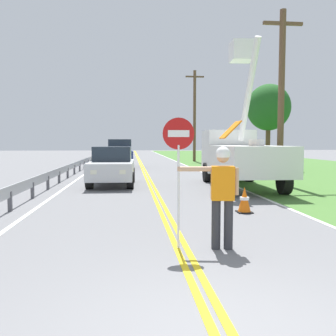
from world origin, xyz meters
The scene contains 15 objects.
grass_verge_right centered at (11.60, 20.00, 0.00)m, with size 16.00×110.00×0.01m, color #477533.
centerline_yellow_left centered at (-0.09, 20.00, 0.01)m, with size 0.11×110.00×0.01m, color yellow.
centerline_yellow_right centered at (0.09, 20.00, 0.01)m, with size 0.11×110.00×0.01m, color yellow.
edge_line_right centered at (3.60, 20.00, 0.01)m, with size 0.12×110.00×0.01m, color silver.
edge_line_left centered at (-3.60, 20.00, 0.01)m, with size 0.12×110.00×0.01m, color silver.
flagger_worker centered at (0.70, 3.02, 1.05)m, with size 1.08×0.30×1.83m.
stop_sign_paddle centered at (-0.06, 3.13, 1.71)m, with size 0.56×0.04×2.33m.
utility_bucket_truck centered at (3.72, 11.89, 1.43)m, with size 2.86×6.88×6.04m.
oncoming_sedan_nearest centered at (-1.70, 12.86, 0.83)m, with size 2.01×4.15×1.70m.
oncoming_suv_second centered at (-1.67, 23.90, 1.06)m, with size 2.00×4.64×2.10m.
utility_pole_near centered at (5.84, 12.49, 4.04)m, with size 1.80×0.28×7.73m.
utility_pole_mid centered at (5.40, 31.89, 4.61)m, with size 1.80×0.28×8.86m.
traffic_cone_lead centered at (2.15, 6.19, 0.34)m, with size 0.40×0.40×0.70m.
guardrail_left_shoulder centered at (-4.20, 15.02, 0.52)m, with size 0.10×32.00×0.71m.
roadside_tree_verge centered at (8.65, 21.08, 4.27)m, with size 3.00×3.00×5.90m.
Camera 1 is at (-0.90, -3.14, 1.90)m, focal length 38.43 mm.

